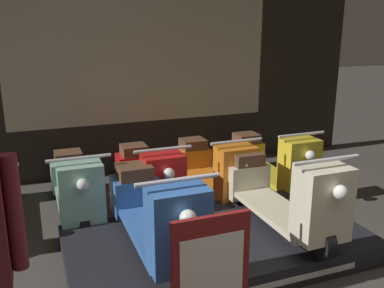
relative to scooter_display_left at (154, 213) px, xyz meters
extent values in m
cube|color=#28231E|center=(0.61, 2.59, 1.08)|extent=(6.47, 0.08, 3.20)
cube|color=beige|center=(0.61, 2.55, 1.03)|extent=(3.56, 0.01, 1.70)
cube|color=black|center=(0.59, 0.04, -0.42)|extent=(2.63, 1.39, 0.20)
cylinder|color=black|center=(0.00, -0.61, -0.17)|extent=(0.09, 0.30, 0.30)
cylinder|color=black|center=(0.00, 0.69, -0.17)|extent=(0.09, 0.30, 0.30)
cube|color=#386BBC|center=(0.00, 0.04, -0.18)|extent=(0.39, 1.21, 0.05)
cube|color=#386BBC|center=(0.00, -0.59, 0.14)|extent=(0.41, 0.27, 0.59)
cube|color=#386BBC|center=(0.00, 0.67, -0.09)|extent=(0.43, 0.32, 0.35)
cube|color=brown|center=(0.00, 0.66, 0.14)|extent=(0.31, 0.29, 0.13)
cylinder|color=silver|center=(0.00, -0.60, 0.50)|extent=(0.58, 0.03, 0.03)
sphere|color=white|center=(0.00, -0.78, 0.31)|extent=(0.11, 0.11, 0.11)
cylinder|color=black|center=(1.18, -0.61, -0.17)|extent=(0.09, 0.30, 0.30)
cylinder|color=black|center=(1.18, 0.69, -0.17)|extent=(0.09, 0.30, 0.30)
cube|color=beige|center=(1.18, 0.04, -0.18)|extent=(0.39, 1.21, 0.05)
cube|color=beige|center=(1.18, -0.59, 0.14)|extent=(0.41, 0.27, 0.59)
cube|color=beige|center=(1.18, 0.67, -0.09)|extent=(0.43, 0.32, 0.35)
cube|color=brown|center=(1.18, 0.66, 0.14)|extent=(0.31, 0.29, 0.13)
cylinder|color=silver|center=(1.18, -0.60, 0.50)|extent=(0.58, 0.03, 0.03)
sphere|color=white|center=(1.18, -0.78, 0.31)|extent=(0.11, 0.11, 0.11)
cylinder|color=black|center=(-0.49, 0.74, -0.37)|extent=(0.09, 0.30, 0.30)
cylinder|color=black|center=(-0.49, 2.04, -0.37)|extent=(0.09, 0.30, 0.30)
cube|color=#8EC6AD|center=(-0.49, 1.39, -0.38)|extent=(0.39, 1.21, 0.05)
cube|color=#8EC6AD|center=(-0.49, 0.76, -0.06)|extent=(0.41, 0.27, 0.59)
cube|color=#8EC6AD|center=(-0.49, 2.02, -0.29)|extent=(0.43, 0.32, 0.35)
cube|color=brown|center=(-0.49, 2.01, -0.05)|extent=(0.31, 0.29, 0.13)
cylinder|color=silver|center=(-0.49, 0.75, 0.30)|extent=(0.58, 0.03, 0.03)
sphere|color=white|center=(-0.49, 0.57, 0.11)|extent=(0.11, 0.11, 0.11)
cylinder|color=black|center=(0.31, 0.74, -0.37)|extent=(0.09, 0.30, 0.30)
cylinder|color=black|center=(0.31, 2.04, -0.37)|extent=(0.09, 0.30, 0.30)
cube|color=red|center=(0.31, 1.39, -0.38)|extent=(0.39, 1.21, 0.05)
cube|color=red|center=(0.31, 0.76, -0.06)|extent=(0.41, 0.27, 0.59)
cube|color=red|center=(0.31, 2.02, -0.29)|extent=(0.43, 0.32, 0.35)
cube|color=brown|center=(0.31, 2.01, -0.05)|extent=(0.31, 0.29, 0.13)
cylinder|color=silver|center=(0.31, 0.75, 0.30)|extent=(0.58, 0.03, 0.03)
sphere|color=white|center=(0.31, 0.57, 0.11)|extent=(0.11, 0.11, 0.11)
cylinder|color=black|center=(1.12, 0.74, -0.37)|extent=(0.09, 0.30, 0.30)
cylinder|color=black|center=(1.12, 2.04, -0.37)|extent=(0.09, 0.30, 0.30)
cube|color=orange|center=(1.12, 1.39, -0.38)|extent=(0.39, 1.21, 0.05)
cube|color=orange|center=(1.12, 0.76, -0.06)|extent=(0.41, 0.27, 0.59)
cube|color=orange|center=(1.12, 2.02, -0.29)|extent=(0.43, 0.32, 0.35)
cube|color=brown|center=(1.12, 2.01, -0.05)|extent=(0.31, 0.29, 0.13)
cylinder|color=silver|center=(1.12, 0.75, 0.30)|extent=(0.58, 0.03, 0.03)
sphere|color=white|center=(1.12, 0.57, 0.11)|extent=(0.11, 0.11, 0.11)
cylinder|color=black|center=(1.92, 0.74, -0.37)|extent=(0.09, 0.30, 0.30)
cylinder|color=black|center=(1.92, 2.04, -0.37)|extent=(0.09, 0.30, 0.30)
cube|color=yellow|center=(1.92, 1.39, -0.38)|extent=(0.39, 1.21, 0.05)
cube|color=yellow|center=(1.92, 0.76, -0.06)|extent=(0.41, 0.27, 0.59)
cube|color=yellow|center=(1.92, 2.02, -0.29)|extent=(0.43, 0.32, 0.35)
cube|color=brown|center=(1.92, 2.01, -0.05)|extent=(0.31, 0.29, 0.13)
cylinder|color=silver|center=(1.92, 0.75, 0.30)|extent=(0.58, 0.03, 0.03)
sphere|color=white|center=(1.92, 0.57, 0.11)|extent=(0.11, 0.11, 0.11)
cylinder|color=#5B191E|center=(-0.98, -1.05, 0.62)|extent=(0.08, 0.08, 0.58)
cube|color=maroon|center=(0.05, -1.03, -0.05)|extent=(0.49, 0.04, 0.94)
cube|color=white|center=(0.05, -1.05, 0.02)|extent=(0.40, 0.01, 0.57)
camera|label=1|loc=(-0.86, -3.09, 1.48)|focal=40.00mm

